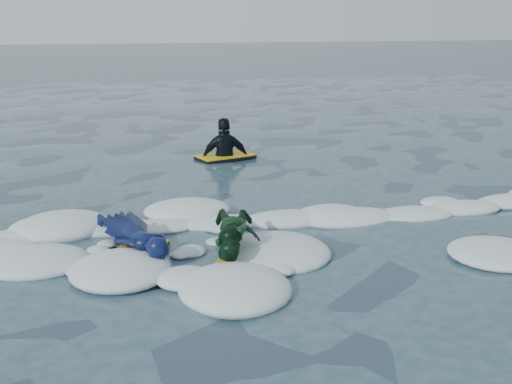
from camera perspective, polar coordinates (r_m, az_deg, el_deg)
ground at (r=7.12m, az=0.41°, el=-6.93°), size 120.00×120.00×0.00m
foam_band at (r=8.06m, az=-1.25°, el=-4.20°), size 12.00×3.10×0.30m
prone_woman_unit at (r=7.65m, az=-10.64°, el=-3.95°), size 1.06×1.65×0.40m
prone_child_unit at (r=7.41m, az=-1.82°, el=-4.06°), size 0.88×1.31×0.47m
waiting_rider_unit at (r=12.53m, az=-2.75°, el=2.87°), size 1.25×0.94×1.66m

